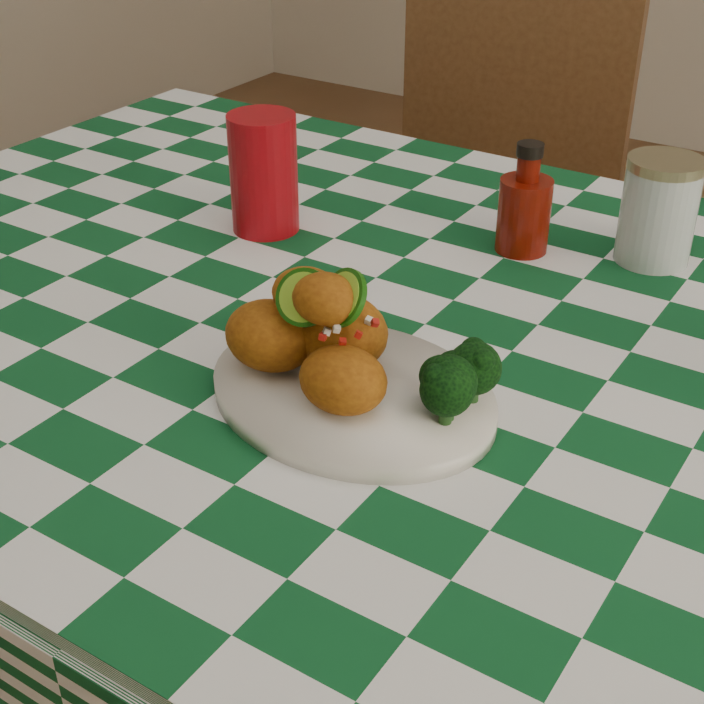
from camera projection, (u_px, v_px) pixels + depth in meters
The scene contains 8 objects.
dining_table at pixel (413, 590), 1.26m from camera, with size 1.66×1.06×0.79m, color #0C4820, non-canonical shape.
plate at pixel (352, 394), 0.92m from camera, with size 0.29×0.22×0.02m, color silver, non-canonical shape.
fried_chicken_pile at pixel (332, 328), 0.90m from camera, with size 0.17×0.13×0.11m, color #9F570F, non-canonical shape.
broccoli_side at pixel (447, 383), 0.87m from camera, with size 0.08×0.08×0.06m, color black, non-canonical shape.
red_tumbler at pixel (264, 174), 1.23m from camera, with size 0.09×0.09×0.15m, color maroon.
ketchup_bottle at pixel (525, 198), 1.18m from camera, with size 0.06×0.06×0.14m, color #5E0D04, non-canonical shape.
mason_jar at pixel (659, 211), 1.16m from camera, with size 0.09×0.09×0.13m, color #B2BCBA, non-canonical shape.
wooden_chair_left at pixel (470, 265), 1.86m from camera, with size 0.44×0.46×0.97m, color #472814, non-canonical shape.
Camera 1 is at (0.43, -0.81, 1.31)m, focal length 50.00 mm.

